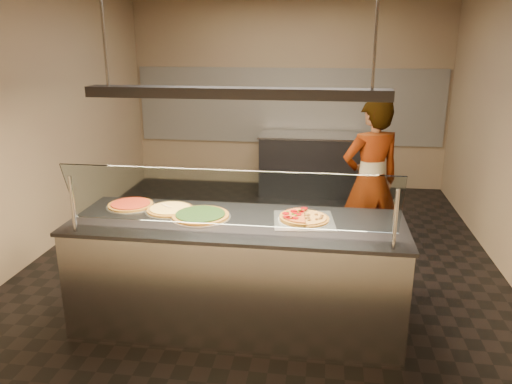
# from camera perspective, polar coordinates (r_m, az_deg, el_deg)

# --- Properties ---
(ground) EXTENTS (5.00, 6.00, 0.02)m
(ground) POSITION_cam_1_polar(r_m,az_deg,el_deg) (5.63, 0.95, -7.55)
(ground) COLOR black
(ground) RESTS_ON ground
(wall_back) EXTENTS (5.00, 0.02, 3.00)m
(wall_back) POSITION_cam_1_polar(r_m,az_deg,el_deg) (8.15, 3.72, 11.20)
(wall_back) COLOR #978561
(wall_back) RESTS_ON ground
(wall_front) EXTENTS (5.00, 0.02, 3.00)m
(wall_front) POSITION_cam_1_polar(r_m,az_deg,el_deg) (2.31, -8.31, -4.35)
(wall_front) COLOR #978561
(wall_front) RESTS_ON ground
(wall_left) EXTENTS (0.02, 6.00, 3.00)m
(wall_left) POSITION_cam_1_polar(r_m,az_deg,el_deg) (6.02, -23.62, 7.71)
(wall_left) COLOR #978561
(wall_left) RESTS_ON ground
(tile_band) EXTENTS (4.90, 0.02, 1.20)m
(tile_band) POSITION_cam_1_polar(r_m,az_deg,el_deg) (8.14, 3.67, 9.78)
(tile_band) COLOR silver
(tile_band) RESTS_ON wall_back
(serving_counter) EXTENTS (2.70, 0.94, 0.93)m
(serving_counter) POSITION_cam_1_polar(r_m,az_deg,el_deg) (4.22, -2.12, -9.21)
(serving_counter) COLOR #B7B7BC
(serving_counter) RESTS_ON ground
(sneeze_guard) EXTENTS (2.46, 0.18, 0.54)m
(sneeze_guard) POSITION_cam_1_polar(r_m,az_deg,el_deg) (3.62, -3.21, -0.79)
(sneeze_guard) COLOR #B7B7BC
(sneeze_guard) RESTS_ON serving_counter
(perforated_tray) EXTENTS (0.53, 0.53, 0.01)m
(perforated_tray) POSITION_cam_1_polar(r_m,az_deg,el_deg) (4.05, 5.50, -3.19)
(perforated_tray) COLOR silver
(perforated_tray) RESTS_ON serving_counter
(half_pizza_pepperoni) EXTENTS (0.24, 0.42, 0.05)m
(half_pizza_pepperoni) POSITION_cam_1_polar(r_m,az_deg,el_deg) (4.05, 4.16, -2.75)
(half_pizza_pepperoni) COLOR brown
(half_pizza_pepperoni) RESTS_ON perforated_tray
(half_pizza_sausage) EXTENTS (0.24, 0.42, 0.04)m
(half_pizza_sausage) POSITION_cam_1_polar(r_m,az_deg,el_deg) (4.04, 6.87, -2.98)
(half_pizza_sausage) COLOR brown
(half_pizza_sausage) RESTS_ON perforated_tray
(pizza_spinach) EXTENTS (0.50, 0.50, 0.03)m
(pizza_spinach) POSITION_cam_1_polar(r_m,az_deg,el_deg) (4.14, -6.35, -2.64)
(pizza_spinach) COLOR silver
(pizza_spinach) RESTS_ON serving_counter
(pizza_cheese) EXTENTS (0.42, 0.42, 0.03)m
(pizza_cheese) POSITION_cam_1_polar(r_m,az_deg,el_deg) (4.33, -9.77, -1.94)
(pizza_cheese) COLOR silver
(pizza_cheese) RESTS_ON serving_counter
(pizza_tomato) EXTENTS (0.42, 0.42, 0.03)m
(pizza_tomato) POSITION_cam_1_polar(r_m,az_deg,el_deg) (4.52, -14.12, -1.38)
(pizza_tomato) COLOR silver
(pizza_tomato) RESTS_ON serving_counter
(pizza_spatula) EXTENTS (0.29, 0.17, 0.02)m
(pizza_spatula) POSITION_cam_1_polar(r_m,az_deg,el_deg) (4.34, -9.48, -1.65)
(pizza_spatula) COLOR #B7B7BC
(pizza_spatula) RESTS_ON pizza_spinach
(prep_table) EXTENTS (1.57, 0.74, 0.93)m
(prep_table) POSITION_cam_1_polar(r_m,az_deg,el_deg) (7.85, 6.22, 3.24)
(prep_table) COLOR #343439
(prep_table) RESTS_ON ground
(worker) EXTENTS (0.77, 0.65, 1.78)m
(worker) POSITION_cam_1_polar(r_m,az_deg,el_deg) (5.40, 12.94, 1.13)
(worker) COLOR #333140
(worker) RESTS_ON ground
(heat_lamp_housing) EXTENTS (2.30, 0.18, 0.08)m
(heat_lamp_housing) POSITION_cam_1_polar(r_m,az_deg,el_deg) (3.81, -2.37, 11.24)
(heat_lamp_housing) COLOR #343439
(heat_lamp_housing) RESTS_ON ceiling
(lamp_rod_left) EXTENTS (0.02, 0.02, 1.01)m
(lamp_rod_left) POSITION_cam_1_polar(r_m,az_deg,el_deg) (4.09, -17.17, 18.60)
(lamp_rod_left) COLOR #B7B7BC
(lamp_rod_left) RESTS_ON ceiling
(lamp_rod_right) EXTENTS (0.02, 0.02, 1.01)m
(lamp_rod_right) POSITION_cam_1_polar(r_m,az_deg,el_deg) (3.74, 13.68, 19.06)
(lamp_rod_right) COLOR #B7B7BC
(lamp_rod_right) RESTS_ON ceiling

